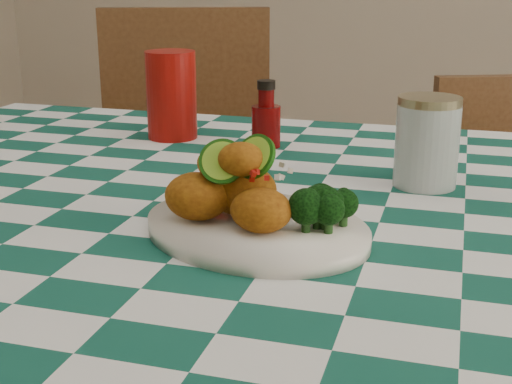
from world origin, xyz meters
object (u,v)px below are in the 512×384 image
(fried_chicken_pile, at_px, (244,182))
(ketchup_bottle, at_px, (266,114))
(wooden_chair_left, at_px, (187,210))
(red_tumbler, at_px, (171,95))
(mason_jar, at_px, (427,142))
(plate, at_px, (256,229))

(fried_chicken_pile, distance_m, ketchup_bottle, 0.44)
(fried_chicken_pile, relative_size, wooden_chair_left, 0.15)
(red_tumbler, distance_m, wooden_chair_left, 0.56)
(mason_jar, xyz_separation_m, wooden_chair_left, (-0.61, 0.58, -0.36))
(plate, height_order, red_tumbler, red_tumbler)
(fried_chicken_pile, xyz_separation_m, red_tumbler, (-0.28, 0.45, 0.01))
(red_tumbler, height_order, ketchup_bottle, red_tumbler)
(fried_chicken_pile, bearing_deg, wooden_chair_left, 116.12)
(mason_jar, bearing_deg, fried_chicken_pile, -126.06)
(fried_chicken_pile, xyz_separation_m, mason_jar, (0.19, 0.27, 0.00))
(fried_chicken_pile, height_order, ketchup_bottle, ketchup_bottle)
(red_tumbler, xyz_separation_m, wooden_chair_left, (-0.14, 0.40, -0.37))
(fried_chicken_pile, bearing_deg, plate, 0.00)
(wooden_chair_left, bearing_deg, red_tumbler, -91.35)
(mason_jar, bearing_deg, plate, -123.88)
(plate, relative_size, wooden_chair_left, 0.29)
(plate, bearing_deg, fried_chicken_pile, 180.00)
(ketchup_bottle, relative_size, wooden_chair_left, 0.12)
(plate, relative_size, ketchup_bottle, 2.43)
(plate, distance_m, fried_chicken_pile, 0.06)
(ketchup_bottle, bearing_deg, wooden_chair_left, 127.79)
(plate, xyz_separation_m, wooden_chair_left, (-0.43, 0.85, -0.30))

